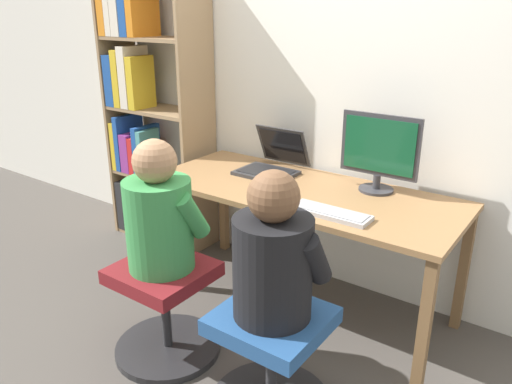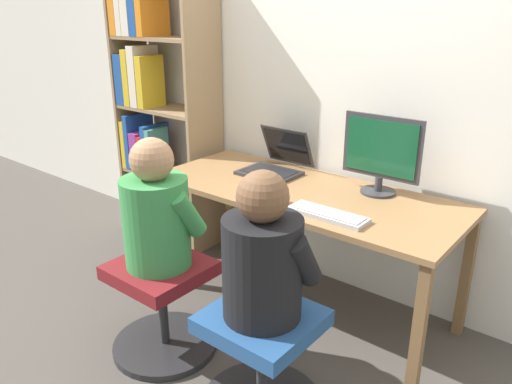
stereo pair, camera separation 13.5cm
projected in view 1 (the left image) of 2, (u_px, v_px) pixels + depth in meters
ground_plane at (264, 334)px, 2.71m from camera, size 14.00×14.00×0.00m
wall_back at (343, 75)px, 2.85m from camera, size 10.00×0.05×2.60m
desk at (301, 202)px, 2.75m from camera, size 1.72×0.72×0.73m
desktop_monitor at (379, 152)px, 2.63m from camera, size 0.43×0.19×0.42m
laptop at (272, 163)px, 2.99m from camera, size 0.34×0.37×0.26m
keyboard at (331, 213)px, 2.38m from camera, size 0.39×0.13×0.03m
computer_mouse_by_keyboard at (283, 200)px, 2.52m from camera, size 0.06×0.11×0.04m
office_chair_left at (271, 360)px, 2.12m from camera, size 0.54×0.54×0.49m
office_chair_right at (165, 307)px, 2.49m from camera, size 0.54×0.54×0.49m
person_at_monitor at (273, 256)px, 1.95m from camera, size 0.39×0.32×0.62m
person_at_laptop at (159, 215)px, 2.32m from camera, size 0.39×0.32×0.63m
bookshelf at (146, 123)px, 3.60m from camera, size 0.79×0.34×1.96m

